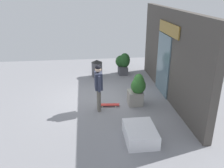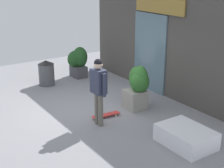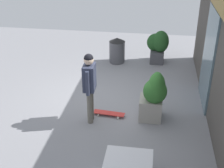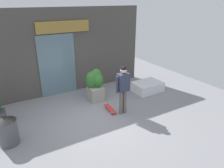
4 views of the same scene
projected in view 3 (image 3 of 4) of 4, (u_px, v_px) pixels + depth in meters
The scene contains 7 objects.
ground_plane at pixel (104, 101), 8.41m from camera, with size 12.00×12.00×0.00m, color gray.
building_facade at pixel (220, 45), 7.25m from camera, with size 7.05×0.31×3.52m.
skateboarder at pixel (89, 81), 7.08m from camera, with size 0.59×0.28×1.75m.
skateboard at pixel (109, 113), 7.75m from camera, with size 0.28×0.81×0.08m.
planter_box_left at pixel (155, 94), 7.34m from camera, with size 0.71×0.63×1.28m.
planter_box_right at pixel (158, 45), 10.58m from camera, with size 0.62×0.75×1.11m.
trash_bin at pixel (117, 50), 10.60m from camera, with size 0.55×0.55×0.88m.
Camera 3 is at (7.14, 1.29, 4.29)m, focal length 49.49 mm.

